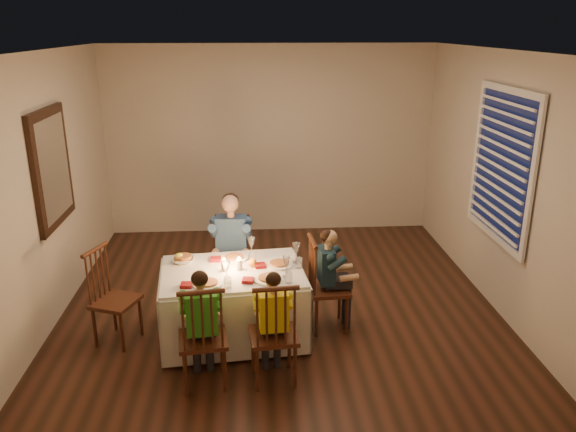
{
  "coord_description": "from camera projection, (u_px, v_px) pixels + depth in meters",
  "views": [
    {
      "loc": [
        -0.28,
        -5.18,
        2.82
      ],
      "look_at": [
        0.09,
        0.15,
        1.0
      ],
      "focal_mm": 35.0,
      "sensor_mm": 36.0,
      "label": 1
    }
  ],
  "objects": [
    {
      "name": "ground",
      "position": [
        281.0,
        312.0,
        5.82
      ],
      "size": [
        5.0,
        5.0,
        0.0
      ],
      "primitive_type": "plane",
      "color": "black",
      "rests_on": "ground"
    },
    {
      "name": "wall_left",
      "position": [
        41.0,
        196.0,
        5.26
      ],
      "size": [
        0.02,
        5.0,
        2.6
      ],
      "primitive_type": "cube",
      "color": "#BDB2A2",
      "rests_on": "ground"
    },
    {
      "name": "wall_right",
      "position": [
        507.0,
        187.0,
        5.55
      ],
      "size": [
        0.02,
        5.0,
        2.6
      ],
      "primitive_type": "cube",
      "color": "#BDB2A2",
      "rests_on": "ground"
    },
    {
      "name": "wall_back",
      "position": [
        270.0,
        141.0,
        7.76
      ],
      "size": [
        4.5,
        0.02,
        2.6
      ],
      "primitive_type": "cube",
      "color": "#BDB2A2",
      "rests_on": "ground"
    },
    {
      "name": "ceiling",
      "position": [
        279.0,
        51.0,
        4.98
      ],
      "size": [
        5.0,
        5.0,
        0.0
      ],
      "primitive_type": "plane",
      "color": "white",
      "rests_on": "wall_back"
    },
    {
      "name": "dining_table",
      "position": [
        233.0,
        290.0,
        5.21
      ],
      "size": [
        1.41,
        1.08,
        0.66
      ],
      "rotation": [
        0.0,
        0.0,
        0.1
      ],
      "color": "silver",
      "rests_on": "ground"
    },
    {
      "name": "chair_adult",
      "position": [
        233.0,
        300.0,
        6.07
      ],
      "size": [
        0.41,
        0.39,
        0.94
      ],
      "primitive_type": null,
      "rotation": [
        0.0,
        0.0,
        -0.08
      ],
      "color": "#34180E",
      "rests_on": "ground"
    },
    {
      "name": "chair_near_left",
      "position": [
        205.0,
        383.0,
        4.67
      ],
      "size": [
        0.43,
        0.41,
        0.94
      ],
      "primitive_type": null,
      "rotation": [
        0.0,
        0.0,
        3.27
      ],
      "color": "#34180E",
      "rests_on": "ground"
    },
    {
      "name": "chair_near_right",
      "position": [
        274.0,
        379.0,
        4.72
      ],
      "size": [
        0.42,
        0.4,
        0.94
      ],
      "primitive_type": null,
      "rotation": [
        0.0,
        0.0,
        3.23
      ],
      "color": "#34180E",
      "rests_on": "ground"
    },
    {
      "name": "chair_end",
      "position": [
        328.0,
        327.0,
        5.53
      ],
      "size": [
        0.39,
        0.41,
        0.94
      ],
      "primitive_type": null,
      "rotation": [
        0.0,
        0.0,
        1.64
      ],
      "color": "#34180E",
      "rests_on": "ground"
    },
    {
      "name": "chair_extra",
      "position": [
        120.0,
        340.0,
        5.29
      ],
      "size": [
        0.48,
        0.49,
        0.92
      ],
      "primitive_type": null,
      "rotation": [
        0.0,
        0.0,
        1.19
      ],
      "color": "#34180E",
      "rests_on": "ground"
    },
    {
      "name": "adult",
      "position": [
        233.0,
        300.0,
        6.07
      ],
      "size": [
        0.45,
        0.42,
        1.19
      ],
      "primitive_type": null,
      "rotation": [
        0.0,
        0.0,
        -0.08
      ],
      "color": "#314E7B",
      "rests_on": "ground"
    },
    {
      "name": "child_green",
      "position": [
        205.0,
        383.0,
        4.67
      ],
      "size": [
        0.37,
        0.34,
        1.03
      ],
      "primitive_type": null,
      "rotation": [
        0.0,
        0.0,
        3.27
      ],
      "color": "green",
      "rests_on": "ground"
    },
    {
      "name": "child_yellow",
      "position": [
        274.0,
        379.0,
        4.72
      ],
      "size": [
        0.33,
        0.31,
        0.99
      ],
      "primitive_type": null,
      "rotation": [
        0.0,
        0.0,
        3.23
      ],
      "color": "yellow",
      "rests_on": "ground"
    },
    {
      "name": "child_teal",
      "position": [
        328.0,
        327.0,
        5.53
      ],
      "size": [
        0.32,
        0.35,
        1.02
      ],
      "primitive_type": null,
      "rotation": [
        0.0,
        0.0,
        1.64
      ],
      "color": "#172D3B",
      "rests_on": "ground"
    },
    {
      "name": "setting_adult",
      "position": [
        235.0,
        258.0,
        5.39
      ],
      "size": [
        0.28,
        0.28,
        0.02
      ],
      "primitive_type": "cylinder",
      "rotation": [
        0.0,
        0.0,
        0.1
      ],
      "color": "white",
      "rests_on": "dining_table"
    },
    {
      "name": "setting_green",
      "position": [
        208.0,
        284.0,
        4.85
      ],
      "size": [
        0.28,
        0.28,
        0.02
      ],
      "primitive_type": "cylinder",
      "rotation": [
        0.0,
        0.0,
        0.1
      ],
      "color": "white",
      "rests_on": "dining_table"
    },
    {
      "name": "setting_yellow",
      "position": [
        268.0,
        279.0,
        4.94
      ],
      "size": [
        0.28,
        0.28,
        0.02
      ],
      "primitive_type": "cylinder",
      "rotation": [
        0.0,
        0.0,
        0.1
      ],
      "color": "white",
      "rests_on": "dining_table"
    },
    {
      "name": "setting_teal",
      "position": [
        279.0,
        265.0,
        5.25
      ],
      "size": [
        0.28,
        0.28,
        0.02
      ],
      "primitive_type": "cylinder",
      "rotation": [
        0.0,
        0.0,
        0.1
      ],
      "color": "white",
      "rests_on": "dining_table"
    },
    {
      "name": "candle_left",
      "position": [
        224.0,
        266.0,
        5.12
      ],
      "size": [
        0.06,
        0.06,
        0.1
      ],
      "primitive_type": "cylinder",
      "color": "white",
      "rests_on": "dining_table"
    },
    {
      "name": "candle_right",
      "position": [
        239.0,
        265.0,
        5.15
      ],
      "size": [
        0.06,
        0.06,
        0.1
      ],
      "primitive_type": "cylinder",
      "color": "white",
      "rests_on": "dining_table"
    },
    {
      "name": "squash",
      "position": [
        179.0,
        258.0,
        5.32
      ],
      "size": [
        0.09,
        0.09,
        0.09
      ],
      "primitive_type": "sphere",
      "color": "yellow",
      "rests_on": "dining_table"
    },
    {
      "name": "orange_fruit",
      "position": [
        253.0,
        263.0,
        5.21
      ],
      "size": [
        0.08,
        0.08,
        0.08
      ],
      "primitive_type": "sphere",
      "color": "orange",
      "rests_on": "dining_table"
    },
    {
      "name": "serving_bowl",
      "position": [
        183.0,
        260.0,
        5.31
      ],
      "size": [
        0.22,
        0.22,
        0.05
      ],
      "primitive_type": "imported",
      "rotation": [
        0.0,
        0.0,
        0.07
      ],
      "color": "white",
      "rests_on": "dining_table"
    },
    {
      "name": "wall_mirror",
      "position": [
        52.0,
        168.0,
        5.48
      ],
      "size": [
        0.06,
        0.95,
        1.15
      ],
      "color": "black",
      "rests_on": "wall_left"
    },
    {
      "name": "window_blinds",
      "position": [
        501.0,
        165.0,
        5.57
      ],
      "size": [
        0.07,
        1.34,
        1.54
      ],
      "color": "#0D1334",
      "rests_on": "wall_right"
    }
  ]
}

